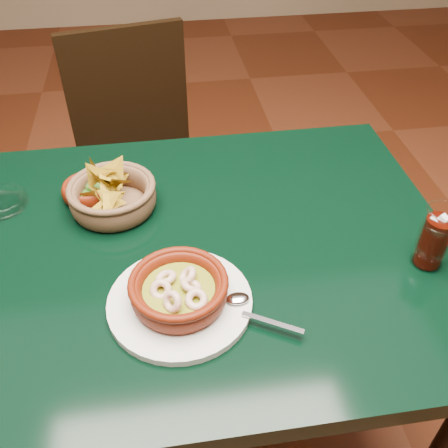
{
  "coord_description": "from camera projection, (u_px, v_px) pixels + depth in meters",
  "views": [
    {
      "loc": [
        0.03,
        -0.72,
        1.43
      ],
      "look_at": [
        0.14,
        -0.02,
        0.81
      ],
      "focal_mm": 40.0,
      "sensor_mm": 36.0,
      "label": 1
    }
  ],
  "objects": [
    {
      "name": "dining_chair",
      "position": [
        143.0,
        160.0,
        1.67
      ],
      "size": [
        0.49,
        0.49,
        0.9
      ],
      "color": "black",
      "rests_on": "ground"
    },
    {
      "name": "dining_table",
      "position": [
        157.0,
        282.0,
        1.04
      ],
      "size": [
        1.2,
        0.8,
        0.75
      ],
      "color": "black",
      "rests_on": "ground"
    },
    {
      "name": "shrimp_plate",
      "position": [
        179.0,
        293.0,
        0.85
      ],
      "size": [
        0.32,
        0.25,
        0.08
      ],
      "color": "silver",
      "rests_on": "dining_table"
    },
    {
      "name": "glass_ashtray",
      "position": [
        1.0,
        202.0,
        1.07
      ],
      "size": [
        0.12,
        0.12,
        0.03
      ],
      "color": "white",
      "rests_on": "dining_table"
    },
    {
      "name": "ground",
      "position": [
        176.0,
        432.0,
        1.47
      ],
      "size": [
        7.0,
        7.0,
        0.0
      ],
      "primitive_type": "plane",
      "color": "#471C0C",
      "rests_on": "ground"
    },
    {
      "name": "chip_basket",
      "position": [
        112.0,
        196.0,
        1.05
      ],
      "size": [
        0.22,
        0.22,
        0.14
      ],
      "color": "brown",
      "rests_on": "dining_table"
    },
    {
      "name": "guacamole_ramekin",
      "position": [
        88.0,
        190.0,
        1.08
      ],
      "size": [
        0.13,
        0.13,
        0.04
      ],
      "color": "#4E1205",
      "rests_on": "dining_table"
    },
    {
      "name": "cola_drink",
      "position": [
        435.0,
        238.0,
        0.91
      ],
      "size": [
        0.13,
        0.13,
        0.15
      ],
      "color": "white",
      "rests_on": "dining_table"
    }
  ]
}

